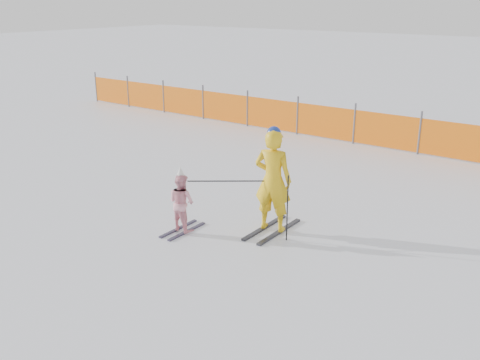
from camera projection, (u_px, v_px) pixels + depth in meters
name	position (u px, v px, depth m)	size (l,w,h in m)	color
ground	(224.00, 237.00, 10.01)	(120.00, 120.00, 0.00)	white
adult	(273.00, 180.00, 9.97)	(0.80, 1.43, 2.06)	black
child	(182.00, 202.00, 10.10)	(0.56, 1.01, 1.31)	black
ski_poles	(254.00, 193.00, 9.84)	(1.75, 0.90, 1.26)	black
safety_fence	(263.00, 113.00, 18.15)	(17.42, 0.06, 1.25)	#595960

